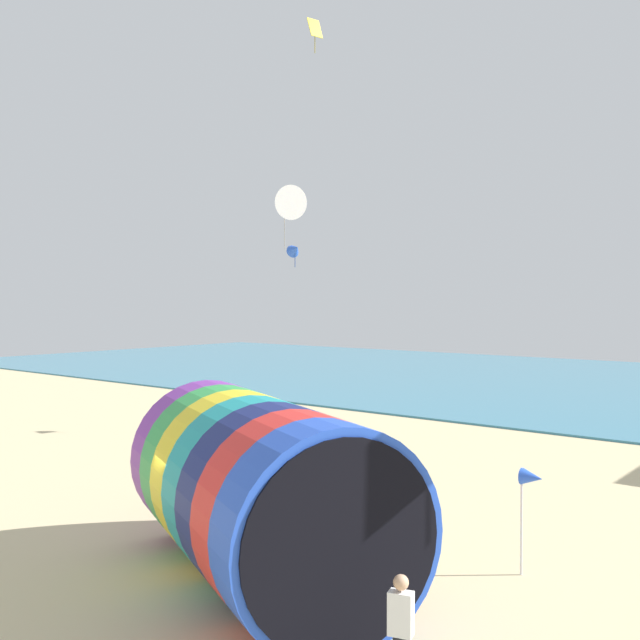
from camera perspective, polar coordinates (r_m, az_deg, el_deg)
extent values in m
plane|color=#CCBA8C|center=(16.17, -7.84, -19.46)|extent=(120.00, 120.00, 0.00)
cylinder|color=purple|center=(18.06, -8.59, -10.93)|extent=(2.61, 3.89, 3.80)
cylinder|color=green|center=(17.06, -7.51, -11.66)|extent=(2.61, 3.89, 3.80)
cylinder|color=yellow|center=(16.07, -6.29, -12.48)|extent=(2.61, 3.89, 3.80)
cylinder|color=teal|center=(15.09, -4.90, -13.41)|extent=(2.61, 3.89, 3.80)
cylinder|color=navy|center=(14.13, -3.31, -14.44)|extent=(2.61, 3.89, 3.80)
cylinder|color=red|center=(13.18, -1.47, -15.62)|extent=(2.61, 3.89, 3.80)
cylinder|color=blue|center=(12.26, 0.68, -16.95)|extent=(2.61, 3.89, 3.80)
cylinder|color=black|center=(11.79, 1.94, -17.72)|extent=(1.56, 3.18, 3.49)
cube|color=white|center=(11.39, 6.49, -22.29)|extent=(0.41, 0.31, 0.65)
sphere|color=tan|center=(11.21, 6.49, -20.14)|extent=(0.23, 0.23, 0.23)
cone|color=blue|center=(31.60, -2.01, 5.67)|extent=(0.90, 0.83, 0.72)
cylinder|color=navy|center=(31.57, -2.01, 4.82)|extent=(0.03, 0.03, 0.63)
cube|color=yellow|center=(30.60, -0.41, 22.33)|extent=(0.44, 0.63, 0.80)
cylinder|color=olive|center=(30.40, -0.41, 21.32)|extent=(0.03, 0.03, 0.84)
cone|color=white|center=(25.16, -2.86, 9.34)|extent=(1.69, 1.64, 1.30)
cylinder|color=gray|center=(25.04, -2.85, 7.14)|extent=(0.03, 0.03, 1.30)
cylinder|color=black|center=(27.70, -4.22, -9.64)|extent=(0.24, 0.24, 0.87)
cube|color=red|center=(27.56, -4.23, -8.09)|extent=(0.31, 0.41, 0.65)
sphere|color=tan|center=(27.49, -4.23, -7.14)|extent=(0.23, 0.23, 0.23)
cylinder|color=#383D56|center=(30.90, -6.85, -8.50)|extent=(0.24, 0.24, 0.85)
cube|color=#232328|center=(30.78, -6.86, -7.14)|extent=(0.40, 0.42, 0.64)
sphere|color=beige|center=(30.71, -6.86, -6.30)|extent=(0.23, 0.23, 0.23)
cylinder|color=silver|center=(16.17, 15.82, -15.23)|extent=(0.05, 0.05, 2.28)
cone|color=blue|center=(15.83, 16.59, -11.98)|extent=(0.45, 0.36, 0.36)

